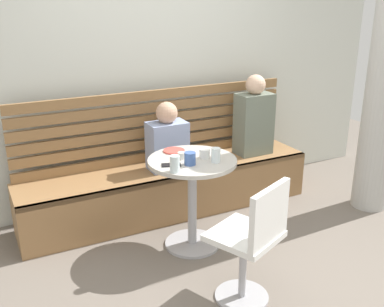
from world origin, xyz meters
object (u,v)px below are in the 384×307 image
cup_water_clear (216,155)px  plate_small (174,151)px  cafe_table (192,186)px  cup_glass_tall (175,164)px  booth_bench (170,189)px  cup_mug_blue (190,159)px  cup_espresso_small (181,156)px  white_chair (253,239)px  cup_ceramic_white (205,154)px  person_adult (254,119)px  phone_on_table (171,165)px  person_child_left (167,140)px

cup_water_clear → plate_small: cup_water_clear is taller
cafe_table → cup_glass_tall: (-0.23, -0.17, 0.28)m
booth_bench → cup_glass_tall: bearing=-111.4°
booth_bench → cafe_table: (-0.09, -0.63, 0.30)m
cup_mug_blue → cup_espresso_small: size_ratio=1.70×
white_chair → plate_small: 1.07m
cup_ceramic_white → cup_glass_tall: size_ratio=0.67×
cup_mug_blue → cup_glass_tall: cup_glass_tall is taller
cafe_table → cup_water_clear: cup_water_clear is taller
booth_bench → cup_espresso_small: cup_espresso_small is taller
cafe_table → cup_ceramic_white: size_ratio=9.25×
booth_bench → cup_water_clear: 0.96m
person_adult → cup_mug_blue: person_adult is taller
white_chair → cup_water_clear: (0.11, 0.67, 0.33)m
white_chair → phone_on_table: size_ratio=6.07×
phone_on_table → white_chair: bearing=-144.8°
person_child_left → cup_ceramic_white: person_child_left is taller
booth_bench → cup_mug_blue: (-0.16, -0.72, 0.57)m
cup_espresso_small → cup_water_clear: bearing=-41.0°
booth_bench → person_child_left: (-0.02, -0.01, 0.49)m
cafe_table → cup_glass_tall: bearing=-142.4°
plate_small → person_adult: bearing=20.9°
cup_glass_tall → plate_small: cup_glass_tall is taller
booth_bench → cup_glass_tall: size_ratio=22.50×
cup_mug_blue → cup_espresso_small: cup_mug_blue is taller
cup_water_clear → cup_mug_blue: bearing=168.4°
plate_small → phone_on_table: plate_small is taller
person_child_left → cafe_table: bearing=-96.2°
white_chair → person_child_left: 1.44m
person_child_left → phone_on_table: bearing=-111.7°
white_chair → person_child_left: bearing=87.9°
booth_bench → white_chair: 1.46m
booth_bench → phone_on_table: 0.90m
cafe_table → white_chair: 0.81m
booth_bench → plate_small: plate_small is taller
person_child_left → plate_small: 0.41m
plate_small → phone_on_table: size_ratio=1.21×
white_chair → person_adult: 1.76m
person_adult → cup_glass_tall: size_ratio=6.44×
cup_ceramic_white → person_child_left: bearing=92.6°
person_child_left → cup_espresso_small: size_ratio=10.87×
cup_mug_blue → phone_on_table: bearing=159.7°
person_child_left → cup_water_clear: size_ratio=5.53×
booth_bench → cup_mug_blue: bearing=-102.1°
person_adult → white_chair: bearing=-124.2°
cup_mug_blue → cup_ceramic_white: cup_mug_blue is taller
cup_glass_tall → cup_ceramic_white: bearing=25.8°
cafe_table → person_child_left: bearing=83.8°
booth_bench → cup_espresso_small: (-0.16, -0.59, 0.55)m
cafe_table → person_child_left: (0.07, 0.61, 0.19)m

